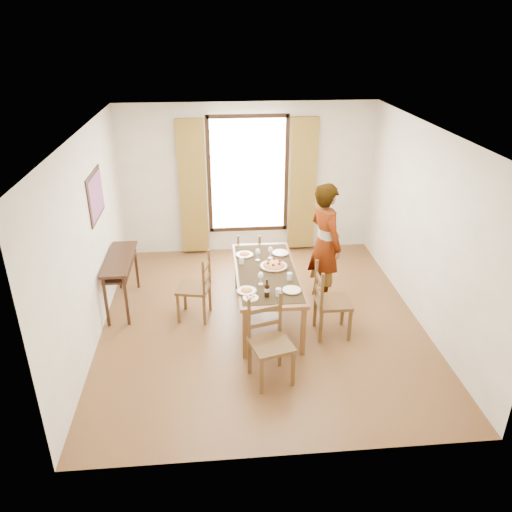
{
  "coord_description": "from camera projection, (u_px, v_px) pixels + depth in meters",
  "views": [
    {
      "loc": [
        -0.64,
        -6.1,
        3.93
      ],
      "look_at": [
        -0.08,
        0.05,
        1.0
      ],
      "focal_mm": 35.0,
      "sensor_mm": 36.0,
      "label": 1
    }
  ],
  "objects": [
    {
      "name": "ground",
      "position": [
        262.0,
        320.0,
        7.22
      ],
      "size": [
        5.0,
        5.0,
        0.0
      ],
      "primitive_type": "plane",
      "color": "brown",
      "rests_on": "ground"
    },
    {
      "name": "plate_ne",
      "position": [
        281.0,
        252.0,
        7.47
      ],
      "size": [
        0.27,
        0.27,
        0.05
      ],
      "primitive_type": null,
      "color": "silver",
      "rests_on": "dining_table"
    },
    {
      "name": "wine_glass_b",
      "position": [
        270.0,
        252.0,
        7.3
      ],
      "size": [
        0.08,
        0.08,
        0.18
      ],
      "primitive_type": null,
      "color": "white",
      "rests_on": "dining_table"
    },
    {
      "name": "tumbler_b",
      "position": [
        242.0,
        260.0,
        7.16
      ],
      "size": [
        0.07,
        0.07,
        0.1
      ],
      "primitive_type": "cylinder",
      "color": "silver",
      "rests_on": "dining_table"
    },
    {
      "name": "dining_table",
      "position": [
        266.0,
        275.0,
        6.98
      ],
      "size": [
        0.86,
        1.97,
        0.76
      ],
      "color": "brown",
      "rests_on": "ground"
    },
    {
      "name": "room_shell",
      "position": [
        261.0,
        217.0,
        6.68
      ],
      "size": [
        4.6,
        5.1,
        2.74
      ],
      "color": "silver",
      "rests_on": "ground"
    },
    {
      "name": "chair_north",
      "position": [
        249.0,
        259.0,
        8.1
      ],
      "size": [
        0.43,
        0.43,
        0.88
      ],
      "rotation": [
        0.0,
        0.0,
        3.02
      ],
      "color": "brown",
      "rests_on": "ground"
    },
    {
      "name": "plate_sw",
      "position": [
        247.0,
        290.0,
        6.42
      ],
      "size": [
        0.27,
        0.27,
        0.05
      ],
      "primitive_type": null,
      "color": "silver",
      "rests_on": "dining_table"
    },
    {
      "name": "chair_south",
      "position": [
        270.0,
        344.0,
        5.86
      ],
      "size": [
        0.57,
        0.57,
        1.04
      ],
      "rotation": [
        0.0,
        0.0,
        0.27
      ],
      "color": "brown",
      "rests_on": "ground"
    },
    {
      "name": "wine_glass_a",
      "position": [
        261.0,
        278.0,
        6.57
      ],
      "size": [
        0.08,
        0.08,
        0.18
      ],
      "primitive_type": null,
      "color": "white",
      "rests_on": "dining_table"
    },
    {
      "name": "tumbler_a",
      "position": [
        289.0,
        276.0,
        6.71
      ],
      "size": [
        0.07,
        0.07,
        0.1
      ],
      "primitive_type": "cylinder",
      "color": "silver",
      "rests_on": "dining_table"
    },
    {
      "name": "chair_east",
      "position": [
        330.0,
        303.0,
        6.71
      ],
      "size": [
        0.46,
        0.46,
        1.04
      ],
      "rotation": [
        0.0,
        0.0,
        1.56
      ],
      "color": "brown",
      "rests_on": "ground"
    },
    {
      "name": "caprese_plate",
      "position": [
        251.0,
        297.0,
        6.26
      ],
      "size": [
        0.2,
        0.2,
        0.04
      ],
      "primitive_type": null,
      "color": "silver",
      "rests_on": "dining_table"
    },
    {
      "name": "plate_se",
      "position": [
        292.0,
        289.0,
        6.44
      ],
      "size": [
        0.27,
        0.27,
        0.05
      ],
      "primitive_type": null,
      "color": "silver",
      "rests_on": "dining_table"
    },
    {
      "name": "plate_nw",
      "position": [
        244.0,
        254.0,
        7.41
      ],
      "size": [
        0.27,
        0.27,
        0.05
      ],
      "primitive_type": null,
      "color": "silver",
      "rests_on": "dining_table"
    },
    {
      "name": "pasta_platter",
      "position": [
        274.0,
        264.0,
        7.05
      ],
      "size": [
        0.4,
        0.4,
        0.1
      ],
      "primitive_type": null,
      "color": "#B34D16",
      "rests_on": "dining_table"
    },
    {
      "name": "tumbler_c",
      "position": [
        278.0,
        292.0,
        6.32
      ],
      "size": [
        0.07,
        0.07,
        0.1
      ],
      "primitive_type": "cylinder",
      "color": "silver",
      "rests_on": "dining_table"
    },
    {
      "name": "wine_glass_c",
      "position": [
        258.0,
        254.0,
        7.23
      ],
      "size": [
        0.08,
        0.08,
        0.18
      ],
      "primitive_type": null,
      "color": "white",
      "rests_on": "dining_table"
    },
    {
      "name": "chair_west",
      "position": [
        196.0,
        289.0,
        7.1
      ],
      "size": [
        0.52,
        0.52,
        1.0
      ],
      "rotation": [
        0.0,
        0.0,
        -1.78
      ],
      "color": "brown",
      "rests_on": "ground"
    },
    {
      "name": "wine_bottle",
      "position": [
        267.0,
        288.0,
        6.26
      ],
      "size": [
        0.07,
        0.07,
        0.25
      ],
      "primitive_type": null,
      "color": "black",
      "rests_on": "dining_table"
    },
    {
      "name": "man",
      "position": [
        325.0,
        244.0,
        7.38
      ],
      "size": [
        0.97,
        0.88,
        1.86
      ],
      "primitive_type": "imported",
      "rotation": [
        0.0,
        0.0,
        1.92
      ],
      "color": "#9CA0A5",
      "rests_on": "ground"
    },
    {
      "name": "console_table",
      "position": [
        120.0,
        265.0,
        7.3
      ],
      "size": [
        0.38,
        1.2,
        0.8
      ],
      "color": "#321B10",
      "rests_on": "ground"
    }
  ]
}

